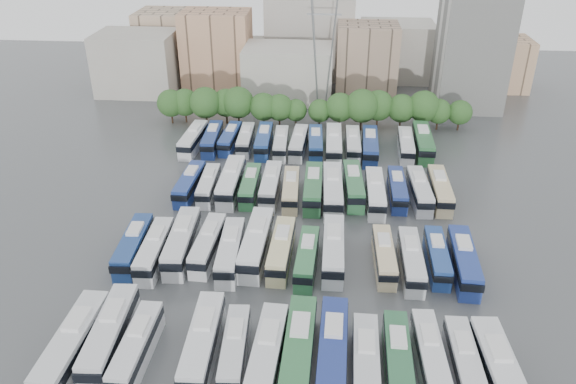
# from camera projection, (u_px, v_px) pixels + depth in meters

# --- Properties ---
(ground) EXTENTS (220.00, 220.00, 0.00)m
(ground) POSITION_uv_depth(u_px,v_px,m) (297.00, 239.00, 78.71)
(ground) COLOR #424447
(ground) RESTS_ON ground
(tree_line) EXTENTS (64.09, 8.09, 8.53)m
(tree_line) POSITION_uv_depth(u_px,v_px,m) (307.00, 106.00, 113.48)
(tree_line) COLOR black
(tree_line) RESTS_ON ground
(city_buildings) EXTENTS (102.00, 35.00, 20.00)m
(city_buildings) POSITION_uv_depth(u_px,v_px,m) (286.00, 51.00, 138.48)
(city_buildings) COLOR #9E998E
(city_buildings) RESTS_ON ground
(apartment_tower) EXTENTS (14.00, 14.00, 26.00)m
(apartment_tower) POSITION_uv_depth(u_px,v_px,m) (472.00, 48.00, 120.99)
(apartment_tower) COLOR silver
(apartment_tower) RESTS_ON ground
(electricity_pylon) EXTENTS (9.00, 6.91, 33.83)m
(electricity_pylon) POSITION_uv_depth(u_px,v_px,m) (324.00, 27.00, 113.52)
(electricity_pylon) COLOR slate
(electricity_pylon) RESTS_ON ground
(bus_r0_s0) EXTENTS (3.13, 13.68, 4.28)m
(bus_r0_s0) POSITION_uv_depth(u_px,v_px,m) (73.00, 345.00, 57.46)
(bus_r0_s0) COLOR silver
(bus_r0_s0) RESTS_ON ground
(bus_r0_s1) EXTENTS (3.49, 13.27, 4.12)m
(bus_r0_s1) POSITION_uv_depth(u_px,v_px,m) (110.00, 334.00, 58.91)
(bus_r0_s1) COLOR silver
(bus_r0_s1) RESTS_ON ground
(bus_r0_s2) EXTENTS (2.67, 11.53, 3.61)m
(bus_r0_s2) POSITION_uv_depth(u_px,v_px,m) (137.00, 347.00, 57.58)
(bus_r0_s2) COLOR silver
(bus_r0_s2) RESTS_ON ground
(bus_r0_s4) EXTENTS (3.14, 12.95, 4.04)m
(bus_r0_s4) POSITION_uv_depth(u_px,v_px,m) (203.00, 343.00, 57.88)
(bus_r0_s4) COLOR silver
(bus_r0_s4) RESTS_ON ground
(bus_r0_s5) EXTENTS (2.93, 11.00, 3.42)m
(bus_r0_s5) POSITION_uv_depth(u_px,v_px,m) (235.00, 349.00, 57.53)
(bus_r0_s5) COLOR silver
(bus_r0_s5) RESTS_ON ground
(bus_r0_s6) EXTENTS (3.45, 12.95, 4.02)m
(bus_r0_s6) POSITION_uv_depth(u_px,v_px,m) (267.00, 356.00, 56.20)
(bus_r0_s6) COLOR silver
(bus_r0_s6) RESTS_ON ground
(bus_r0_s7) EXTENTS (3.25, 13.43, 4.19)m
(bus_r0_s7) POSITION_uv_depth(u_px,v_px,m) (299.00, 350.00, 56.86)
(bus_r0_s7) COLOR #2E6C3D
(bus_r0_s7) RESTS_ON ground
(bus_r0_s8) EXTENTS (3.27, 13.26, 4.13)m
(bus_r0_s8) POSITION_uv_depth(u_px,v_px,m) (333.00, 350.00, 56.84)
(bus_r0_s8) COLOR navy
(bus_r0_s8) RESTS_ON ground
(bus_r0_s9) EXTENTS (2.90, 12.05, 3.76)m
(bus_r0_s9) POSITION_uv_depth(u_px,v_px,m) (366.00, 365.00, 55.37)
(bus_r0_s9) COLOR silver
(bus_r0_s9) RESTS_ON ground
(bus_r0_s10) EXTENTS (2.82, 11.69, 3.65)m
(bus_r0_s10) POSITION_uv_depth(u_px,v_px,m) (398.00, 359.00, 56.07)
(bus_r0_s10) COLOR #2A633D
(bus_r0_s10) RESTS_ON ground
(bus_r0_s11) EXTENTS (2.76, 11.28, 3.52)m
(bus_r0_s11) POSITION_uv_depth(u_px,v_px,m) (430.00, 356.00, 56.60)
(bus_r0_s11) COLOR silver
(bus_r0_s11) RESTS_ON ground
(bus_r0_s12) EXTENTS (2.54, 11.29, 3.54)m
(bus_r0_s12) POSITION_uv_depth(u_px,v_px,m) (465.00, 364.00, 55.58)
(bus_r0_s12) COLOR silver
(bus_r0_s12) RESTS_ON ground
(bus_r0_s13) EXTENTS (3.53, 13.37, 4.16)m
(bus_r0_s13) POSITION_uv_depth(u_px,v_px,m) (500.00, 375.00, 53.95)
(bus_r0_s13) COLOR silver
(bus_r0_s13) RESTS_ON ground
(bus_r1_s0) EXTENTS (3.20, 12.16, 3.78)m
(bus_r1_s0) POSITION_uv_depth(u_px,v_px,m) (134.00, 246.00, 73.82)
(bus_r1_s0) COLOR navy
(bus_r1_s0) RESTS_ON ground
(bus_r1_s1) EXTENTS (2.92, 11.98, 3.74)m
(bus_r1_s1) POSITION_uv_depth(u_px,v_px,m) (155.00, 250.00, 73.04)
(bus_r1_s1) COLOR silver
(bus_r1_s1) RESTS_ON ground
(bus_r1_s2) EXTENTS (3.38, 13.24, 4.12)m
(bus_r1_s2) POSITION_uv_depth(u_px,v_px,m) (182.00, 242.00, 74.38)
(bus_r1_s2) COLOR silver
(bus_r1_s2) RESTS_ON ground
(bus_r1_s3) EXTENTS (3.08, 11.81, 3.67)m
(bus_r1_s3) POSITION_uv_depth(u_px,v_px,m) (208.00, 244.00, 74.21)
(bus_r1_s3) COLOR silver
(bus_r1_s3) RESTS_ON ground
(bus_r1_s4) EXTENTS (3.16, 12.28, 3.82)m
(bus_r1_s4) POSITION_uv_depth(u_px,v_px,m) (230.00, 251.00, 72.72)
(bus_r1_s4) COLOR silver
(bus_r1_s4) RESTS_ON ground
(bus_r1_s5) EXTENTS (3.40, 13.54, 4.22)m
(bus_r1_s5) POSITION_uv_depth(u_px,v_px,m) (256.00, 243.00, 73.99)
(bus_r1_s5) COLOR silver
(bus_r1_s5) RESTS_ON ground
(bus_r1_s6) EXTENTS (3.02, 12.10, 3.77)m
(bus_r1_s6) POSITION_uv_depth(u_px,v_px,m) (281.00, 249.00, 73.09)
(bus_r1_s6) COLOR beige
(bus_r1_s6) RESTS_ON ground
(bus_r1_s7) EXTENTS (2.92, 11.28, 3.51)m
(bus_r1_s7) POSITION_uv_depth(u_px,v_px,m) (307.00, 258.00, 71.67)
(bus_r1_s7) COLOR #317343
(bus_r1_s7) RESTS_ON ground
(bus_r1_s8) EXTENTS (2.81, 12.71, 3.98)m
(bus_r1_s8) POSITION_uv_depth(u_px,v_px,m) (333.00, 249.00, 72.90)
(bus_r1_s8) COLOR silver
(bus_r1_s8) RESTS_ON ground
(bus_r1_s10) EXTENTS (2.62, 11.06, 3.46)m
(bus_r1_s10) POSITION_uv_depth(u_px,v_px,m) (384.00, 256.00, 72.11)
(bus_r1_s10) COLOR beige
(bus_r1_s10) RESTS_ON ground
(bus_r1_s11) EXTENTS (2.62, 11.66, 3.65)m
(bus_r1_s11) POSITION_uv_depth(u_px,v_px,m) (411.00, 260.00, 71.07)
(bus_r1_s11) COLOR silver
(bus_r1_s11) RESTS_ON ground
(bus_r1_s12) EXTENTS (2.61, 10.94, 3.42)m
(bus_r1_s12) POSITION_uv_depth(u_px,v_px,m) (437.00, 256.00, 71.97)
(bus_r1_s12) COLOR navy
(bus_r1_s12) RESTS_ON ground
(bus_r1_s13) EXTENTS (3.23, 12.54, 3.90)m
(bus_r1_s13) POSITION_uv_depth(u_px,v_px,m) (464.00, 261.00, 70.74)
(bus_r1_s13) COLOR navy
(bus_r1_s13) RESTS_ON ground
(bus_r2_s1) EXTENTS (3.01, 11.67, 3.63)m
(bus_r2_s1) POSITION_uv_depth(u_px,v_px,m) (190.00, 183.00, 89.59)
(bus_r2_s1) COLOR navy
(bus_r2_s1) RESTS_ON ground
(bus_r2_s2) EXTENTS (2.67, 10.85, 3.38)m
(bus_r2_s2) POSITION_uv_depth(u_px,v_px,m) (208.00, 185.00, 89.36)
(bus_r2_s2) COLOR silver
(bus_r2_s2) RESTS_ON ground
(bus_r2_s3) EXTENTS (2.90, 13.25, 4.16)m
(bus_r2_s3) POSITION_uv_depth(u_px,v_px,m) (231.00, 181.00, 89.66)
(bus_r2_s3) COLOR silver
(bus_r2_s3) RESTS_ON ground
(bus_r2_s4) EXTENTS (2.54, 11.16, 3.50)m
(bus_r2_s4) POSITION_uv_depth(u_px,v_px,m) (250.00, 185.00, 89.15)
(bus_r2_s4) COLOR #317342
(bus_r2_s4) RESTS_ON ground
(bus_r2_s5) EXTENTS (2.67, 12.01, 3.77)m
(bus_r2_s5) POSITION_uv_depth(u_px,v_px,m) (271.00, 185.00, 89.01)
(bus_r2_s5) COLOR silver
(bus_r2_s5) RESTS_ON ground
(bus_r2_s6) EXTENTS (2.87, 11.32, 3.53)m
(bus_r2_s6) POSITION_uv_depth(u_px,v_px,m) (291.00, 189.00, 87.96)
(bus_r2_s6) COLOR #CBB88C
(bus_r2_s6) RESTS_ON ground
(bus_r2_s7) EXTENTS (2.85, 12.71, 3.98)m
(bus_r2_s7) POSITION_uv_depth(u_px,v_px,m) (313.00, 188.00, 87.98)
(bus_r2_s7) COLOR #2C663A
(bus_r2_s7) RESTS_ON ground
(bus_r2_s8) EXTENTS (3.33, 13.60, 4.24)m
(bus_r2_s8) POSITION_uv_depth(u_px,v_px,m) (333.00, 190.00, 87.07)
(bus_r2_s8) COLOR silver
(bus_r2_s8) RESTS_ON ground
(bus_r2_s9) EXTENTS (3.37, 12.65, 3.93)m
(bus_r2_s9) POSITION_uv_depth(u_px,v_px,m) (353.00, 185.00, 88.81)
(bus_r2_s9) COLOR #2D6A3E
(bus_r2_s9) RESTS_ON ground
(bus_r2_s10) EXTENTS (2.71, 12.34, 3.87)m
(bus_r2_s10) POSITION_uv_depth(u_px,v_px,m) (375.00, 193.00, 86.65)
(bus_r2_s10) COLOR white
(bus_r2_s10) RESTS_ON ground
(bus_r2_s11) EXTENTS (2.55, 11.29, 3.54)m
(bus_r2_s11) POSITION_uv_depth(u_px,v_px,m) (397.00, 189.00, 88.03)
(bus_r2_s11) COLOR navy
(bus_r2_s11) RESTS_ON ground
(bus_r2_s12) EXTENTS (3.04, 11.95, 3.72)m
(bus_r2_s12) POSITION_uv_depth(u_px,v_px,m) (419.00, 190.00, 87.47)
(bus_r2_s12) COLOR silver
(bus_r2_s12) RESTS_ON ground
(bus_r2_s13) EXTENTS (2.77, 12.12, 3.79)m
(bus_r2_s13) POSITION_uv_depth(u_px,v_px,m) (440.00, 189.00, 87.61)
(bus_r2_s13) COLOR beige
(bus_r2_s13) RESTS_ON ground
(bus_r3_s0) EXTENTS (3.31, 12.42, 3.86)m
(bus_r3_s0) POSITION_uv_depth(u_px,v_px,m) (193.00, 139.00, 105.18)
(bus_r3_s0) COLOR silver
(bus_r3_s0) RESTS_ON ground
(bus_r3_s1) EXTENTS (3.05, 11.96, 3.72)m
(bus_r3_s1) POSITION_uv_depth(u_px,v_px,m) (212.00, 139.00, 105.51)
(bus_r3_s1) COLOR navy
(bus_r3_s1) RESTS_ON ground
(bus_r3_s2) EXTENTS (2.99, 11.26, 3.50)m
(bus_r3_s2) POSITION_uv_depth(u_px,v_px,m) (230.00, 138.00, 106.01)
(bus_r3_s2) COLOR navy
(bus_r3_s2) RESTS_ON ground
(bus_r3_s3) EXTENTS (2.71, 11.21, 3.50)m
(bus_r3_s3) POSITION_uv_depth(u_px,v_px,m) (246.00, 140.00, 105.44)
(bus_r3_s3) COLOR silver
(bus_r3_s3) RESTS_ON ground
(bus_r3_s4) EXTENTS (2.93, 12.07, 3.77)m
(bus_r3_s4) POSITION_uv_depth(u_px,v_px,m) (264.00, 141.00, 104.69)
(bus_r3_s4) COLOR navy
(bus_r3_s4) RESTS_ON ground
(bus_r3_s5) EXTENTS (2.83, 11.26, 3.51)m
(bus_r3_s5) POSITION_uv_depth(u_px,v_px,m) (281.00, 143.00, 103.95)
(bus_r3_s5) COLOR silver
(bus_r3_s5) RESTS_ON ground
(bus_r3_s6) EXTENTS (3.07, 11.73, 3.65)m
(bus_r3_s6) POSITION_uv_depth(u_px,v_px,m) (299.00, 143.00, 104.02)
(bus_r3_s6) COLOR silver
(bus_r3_s6) RESTS_ON ground
(bus_r3_s7) EXTENTS (3.02, 11.74, 3.65)m
(bus_r3_s7) POSITION_uv_depth(u_px,v_px,m) (316.00, 143.00, 103.86)
(bus_r3_s7) COLOR navy
(bus_r3_s7) RESTS_ON ground
(bus_r3_s8) EXTENTS (3.01, 13.10, 4.10)m
(bus_r3_s8) POSITION_uv_depth(u_px,v_px,m) (334.00, 144.00, 102.94)
(bus_r3_s8) COLOR silver
(bus_r3_s8) RESTS_ON ground
(bus_r3_s9) EXTENTS (2.63, 11.74, 3.68)m
(bus_r3_s9) POSITION_uv_depth(u_px,v_px,m) (353.00, 144.00, 103.37)
(bus_r3_s9) COLOR silver
(bus_r3_s9) RESTS_ON ground
(bus_r3_s10) EXTENTS (3.18, 12.76, 3.98)m
(bus_r3_s10) POSITION_uv_depth(u_px,v_px,m) (370.00, 146.00, 102.36)
(bus_r3_s10) COLOR navy
(bus_r3_s10) RESTS_ON ground
(bus_r3_s12) EXTENTS (3.04, 11.75, 3.66)m
(bus_r3_s12) POSITION_uv_depth(u_px,v_px,m) (406.00, 145.00, 102.96)
(bus_r3_s12) COLOR silver
(bus_r3_s12) RESTS_ON ground
(bus_r3_s13) EXTENTS (3.32, 13.53, 4.22)m
(bus_r3_s13) POSITION_uv_depth(u_px,v_px,m) (423.00, 142.00, 103.54)
(bus_r3_s13) COLOR #2B6638
(bus_r3_s13) RESTS_ON ground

